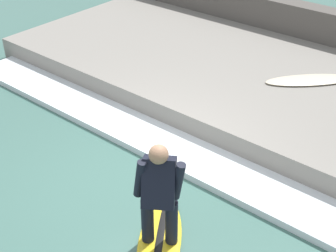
% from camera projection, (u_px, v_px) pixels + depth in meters
% --- Properties ---
extents(ground_plane, '(28.00, 28.00, 0.00)m').
position_uv_depth(ground_plane, '(142.00, 181.00, 7.31)').
color(ground_plane, '#426B60').
extents(concrete_ledge, '(4.40, 11.21, 0.48)m').
position_uv_depth(concrete_ledge, '(259.00, 85.00, 9.51)').
color(concrete_ledge, gray).
rests_on(concrete_ledge, ground_plane).
extents(back_wall, '(0.50, 11.77, 1.20)m').
position_uv_depth(back_wall, '(313.00, 33.00, 10.90)').
color(back_wall, '#544F49').
rests_on(back_wall, ground_plane).
extents(wave_foam_crest, '(0.90, 10.65, 0.12)m').
position_uv_depth(wave_foam_crest, '(178.00, 151.00, 7.88)').
color(wave_foam_crest, silver).
rests_on(wave_foam_crest, ground_plane).
extents(surfboard_riding, '(1.73, 1.40, 0.07)m').
position_uv_depth(surfboard_riding, '(160.00, 241.00, 6.21)').
color(surfboard_riding, yellow).
rests_on(surfboard_riding, ground_plane).
extents(surfer_riding, '(0.59, 0.59, 1.53)m').
position_uv_depth(surfer_riding, '(159.00, 191.00, 5.74)').
color(surfer_riding, black).
rests_on(surfer_riding, surfboard_riding).
extents(surfboard_spare, '(1.61, 1.58, 0.06)m').
position_uv_depth(surfboard_spare, '(310.00, 80.00, 9.09)').
color(surfboard_spare, beige).
rests_on(surfboard_spare, concrete_ledge).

